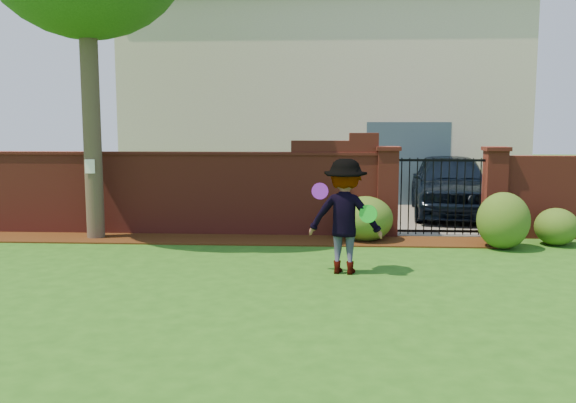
# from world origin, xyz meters

# --- Properties ---
(ground) EXTENTS (80.00, 80.00, 0.01)m
(ground) POSITION_xyz_m (0.00, 0.00, -0.01)
(ground) COLOR #245916
(ground) RESTS_ON ground
(mulch_bed) EXTENTS (11.10, 1.08, 0.03)m
(mulch_bed) POSITION_xyz_m (-0.95, 3.34, 0.01)
(mulch_bed) COLOR #351A09
(mulch_bed) RESTS_ON ground
(brick_wall) EXTENTS (8.70, 0.31, 2.16)m
(brick_wall) POSITION_xyz_m (-2.01, 4.00, 0.93)
(brick_wall) COLOR maroon
(brick_wall) RESTS_ON ground
(pillar_left) EXTENTS (0.50, 0.50, 1.88)m
(pillar_left) POSITION_xyz_m (2.40, 4.00, 0.96)
(pillar_left) COLOR maroon
(pillar_left) RESTS_ON ground
(pillar_right) EXTENTS (0.50, 0.50, 1.88)m
(pillar_right) POSITION_xyz_m (4.60, 4.00, 0.96)
(pillar_right) COLOR maroon
(pillar_right) RESTS_ON ground
(iron_gate) EXTENTS (1.78, 0.03, 1.60)m
(iron_gate) POSITION_xyz_m (3.50, 4.00, 0.85)
(iron_gate) COLOR black
(iron_gate) RESTS_ON ground
(driveway) EXTENTS (3.20, 8.00, 0.01)m
(driveway) POSITION_xyz_m (3.50, 8.00, 0.01)
(driveway) COLOR #65635E
(driveway) RESTS_ON ground
(house) EXTENTS (12.40, 6.40, 6.30)m
(house) POSITION_xyz_m (1.00, 12.00, 3.16)
(house) COLOR beige
(house) RESTS_ON ground
(car) EXTENTS (2.44, 4.92, 1.61)m
(car) POSITION_xyz_m (4.31, 6.91, 0.81)
(car) COLOR black
(car) RESTS_ON ground
(paper_notice) EXTENTS (0.20, 0.01, 0.28)m
(paper_notice) POSITION_xyz_m (-3.60, 3.21, 1.50)
(paper_notice) COLOR white
(paper_notice) RESTS_ON tree
(shrub_left) EXTENTS (1.11, 1.11, 0.91)m
(shrub_left) POSITION_xyz_m (1.92, 3.44, 0.45)
(shrub_left) COLOR #285319
(shrub_left) RESTS_ON ground
(shrub_middle) EXTENTS (0.98, 0.98, 1.07)m
(shrub_middle) POSITION_xyz_m (4.46, 2.83, 0.54)
(shrub_middle) COLOR #285319
(shrub_middle) RESTS_ON ground
(shrub_right) EXTENTS (0.82, 0.82, 0.73)m
(shrub_right) POSITION_xyz_m (5.59, 3.22, 0.36)
(shrub_right) COLOR #285319
(shrub_right) RESTS_ON ground
(man) EXTENTS (1.28, 0.89, 1.81)m
(man) POSITION_xyz_m (1.40, 0.73, 0.90)
(man) COLOR gray
(man) RESTS_ON ground
(frisbee_purple) EXTENTS (0.26, 0.09, 0.26)m
(frisbee_purple) POSITION_xyz_m (1.02, 0.57, 1.32)
(frisbee_purple) COLOR purple
(frisbee_purple) RESTS_ON man
(frisbee_green) EXTENTS (0.29, 0.13, 0.28)m
(frisbee_green) POSITION_xyz_m (1.76, 0.53, 0.98)
(frisbee_green) COLOR green
(frisbee_green) RESTS_ON man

